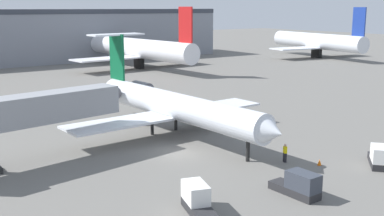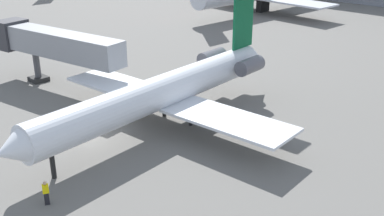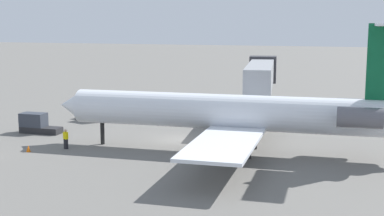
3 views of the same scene
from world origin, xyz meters
The scene contains 4 objects.
ground_plane centered at (0.00, 0.00, -0.05)m, with size 400.00×400.00×0.10m, color #66635E.
regional_jet centered at (3.04, 6.21, 3.39)m, with size 23.87×30.35×10.42m.
jet_bridge centered at (-13.47, 4.82, 4.76)m, with size 17.58×5.49×6.45m.
ground_crew_marshaller centered at (6.29, -7.78, 0.86)m, with size 0.41×0.47×1.69m.
Camera 2 is at (30.32, -19.75, 17.09)m, focal length 43.38 mm.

